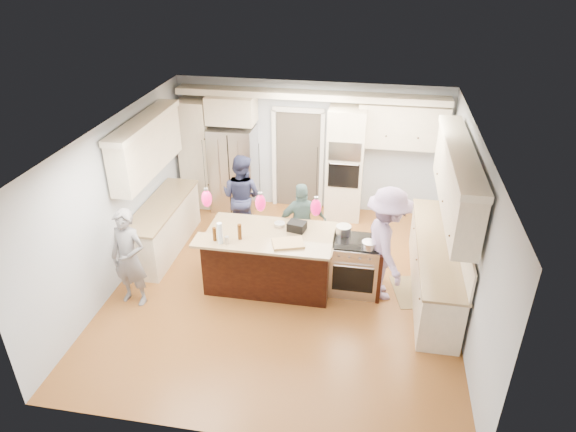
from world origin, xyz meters
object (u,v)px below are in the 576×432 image
refrigerator (234,169)px  kitchen_island (270,258)px  person_far_left (242,196)px  island_range (356,265)px  person_bar_end (129,258)px

refrigerator → kitchen_island: refrigerator is taller
kitchen_island → person_far_left: (-0.85, 1.46, 0.35)m
refrigerator → island_range: size_ratio=1.96×
kitchen_island → refrigerator: bearing=116.9°
island_range → person_bar_end: person_bar_end is taller
person_bar_end → person_far_left: size_ratio=0.98×
refrigerator → person_far_left: (0.45, -1.11, -0.07)m
refrigerator → person_bar_end: (-0.73, -3.43, -0.09)m
kitchen_island → person_far_left: size_ratio=1.26×
refrigerator → person_bar_end: 3.51m
refrigerator → person_far_left: refrigerator is taller
island_range → person_bar_end: 3.58m
refrigerator → kitchen_island: (1.30, -2.57, -0.42)m
refrigerator → kitchen_island: bearing=-63.1°
person_bar_end → island_range: bearing=24.4°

